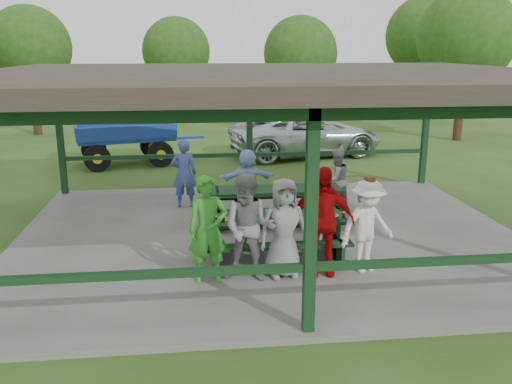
{
  "coord_description": "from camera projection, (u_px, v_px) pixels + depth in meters",
  "views": [
    {
      "loc": [
        -1.43,
        -10.19,
        3.76
      ],
      "look_at": [
        -0.3,
        -0.3,
        1.08
      ],
      "focal_mm": 38.0,
      "sensor_mm": 36.0,
      "label": 1
    }
  ],
  "objects": [
    {
      "name": "table_setting",
      "position": [
        284.0,
        215.0,
        9.56
      ],
      "size": [
        2.3,
        0.45,
        0.1
      ],
      "color": "white",
      "rests_on": "picnic_table_near"
    },
    {
      "name": "farm_trailer",
      "position": [
        126.0,
        142.0,
        17.72
      ],
      "size": [
        4.25,
        2.42,
        1.47
      ],
      "rotation": [
        0.0,
        0.0,
        0.23
      ],
      "color": "navy",
      "rests_on": "ground"
    },
    {
      "name": "spectator_blue",
      "position": [
        184.0,
        173.0,
        12.6
      ],
      "size": [
        0.59,
        0.39,
        1.61
      ],
      "primitive_type": "imported",
      "rotation": [
        0.0,
        0.0,
        3.15
      ],
      "color": "#3C4C9C",
      "rests_on": "concrete_slab"
    },
    {
      "name": "tree_right",
      "position": [
        467.0,
        37.0,
        21.46
      ],
      "size": [
        3.89,
        3.89,
        6.07
      ],
      "color": "#311E13",
      "rests_on": "ground"
    },
    {
      "name": "spectator_lblue",
      "position": [
        247.0,
        180.0,
        12.37
      ],
      "size": [
        1.37,
        0.57,
        1.43
      ],
      "primitive_type": "imported",
      "rotation": [
        0.0,
        0.0,
        3.26
      ],
      "color": "#98BCEB",
      "rests_on": "concrete_slab"
    },
    {
      "name": "pavilion_structure",
      "position": [
        270.0,
        79.0,
        10.08
      ],
      "size": [
        10.6,
        8.6,
        3.24
      ],
      "color": "black",
      "rests_on": "concrete_slab"
    },
    {
      "name": "ground",
      "position": [
        269.0,
        239.0,
        10.91
      ],
      "size": [
        90.0,
        90.0,
        0.0
      ],
      "primitive_type": "plane",
      "color": "#2A4B17",
      "rests_on": "ground"
    },
    {
      "name": "spectator_grey",
      "position": [
        336.0,
        180.0,
        12.39
      ],
      "size": [
        0.85,
        0.78,
        1.43
      ],
      "primitive_type": "imported",
      "rotation": [
        0.0,
        0.0,
        3.56
      ],
      "color": "gray",
      "rests_on": "concrete_slab"
    },
    {
      "name": "contestant_grey_mid",
      "position": [
        284.0,
        228.0,
        8.75
      ],
      "size": [
        0.86,
        0.61,
        1.64
      ],
      "primitive_type": "imported",
      "rotation": [
        0.0,
        0.0,
        0.12
      ],
      "color": "gray",
      "rests_on": "concrete_slab"
    },
    {
      "name": "tree_far_left",
      "position": [
        29.0,
        48.0,
        23.0
      ],
      "size": [
        3.51,
        3.51,
        5.49
      ],
      "color": "#311E13",
      "rests_on": "ground"
    },
    {
      "name": "concrete_slab",
      "position": [
        269.0,
        237.0,
        10.89
      ],
      "size": [
        10.0,
        8.0,
        0.1
      ],
      "primitive_type": "cube",
      "color": "#62625D",
      "rests_on": "ground"
    },
    {
      "name": "tree_left",
      "position": [
        176.0,
        52.0,
        26.77
      ],
      "size": [
        3.33,
        3.33,
        5.21
      ],
      "color": "#311E13",
      "rests_on": "ground"
    },
    {
      "name": "contestant_white_fedora",
      "position": [
        367.0,
        226.0,
        8.95
      ],
      "size": [
        1.16,
        0.89,
        1.63
      ],
      "rotation": [
        0.0,
        0.0,
        0.34
      ],
      "color": "white",
      "rests_on": "concrete_slab"
    },
    {
      "name": "contestant_red",
      "position": [
        322.0,
        221.0,
        8.82
      ],
      "size": [
        1.11,
        0.55,
        1.82
      ],
      "primitive_type": "imported",
      "rotation": [
        0.0,
        0.0,
        -0.11
      ],
      "color": "#AA090A",
      "rests_on": "concrete_slab"
    },
    {
      "name": "contestant_green",
      "position": [
        208.0,
        230.0,
        8.53
      ],
      "size": [
        0.67,
        0.48,
        1.74
      ],
      "primitive_type": "imported",
      "rotation": [
        0.0,
        0.0,
        0.1
      ],
      "color": "green",
      "rests_on": "concrete_slab"
    },
    {
      "name": "contestant_grey_left",
      "position": [
        249.0,
        228.0,
        8.57
      ],
      "size": [
        0.99,
        0.86,
        1.75
      ],
      "primitive_type": "imported",
      "rotation": [
        0.0,
        0.0,
        -0.26
      ],
      "color": "gray",
      "rests_on": "concrete_slab"
    },
    {
      "name": "tree_far_right",
      "position": [
        425.0,
        36.0,
        28.05
      ],
      "size": [
        4.05,
        4.05,
        6.33
      ],
      "color": "#311E13",
      "rests_on": "ground"
    },
    {
      "name": "pickup_truck",
      "position": [
        307.0,
        134.0,
        19.19
      ],
      "size": [
        5.75,
        3.46,
        1.49
      ],
      "primitive_type": "imported",
      "rotation": [
        0.0,
        0.0,
        1.76
      ],
      "color": "silver",
      "rests_on": "ground"
    },
    {
      "name": "picnic_table_near",
      "position": [
        275.0,
        232.0,
        9.6
      ],
      "size": [
        2.5,
        1.39,
        0.75
      ],
      "color": "black",
      "rests_on": "concrete_slab"
    },
    {
      "name": "tree_mid",
      "position": [
        300.0,
        54.0,
        24.01
      ],
      "size": [
        3.27,
        3.27,
        5.11
      ],
      "color": "#311E13",
      "rests_on": "ground"
    },
    {
      "name": "picnic_table_far",
      "position": [
        275.0,
        201.0,
        11.55
      ],
      "size": [
        2.81,
        1.39,
        0.75
      ],
      "color": "black",
      "rests_on": "concrete_slab"
    }
  ]
}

